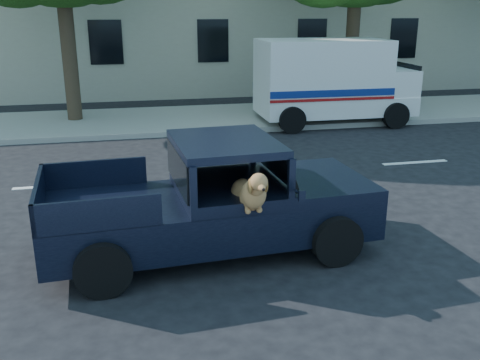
% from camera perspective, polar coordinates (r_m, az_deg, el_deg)
% --- Properties ---
extents(ground, '(120.00, 120.00, 0.00)m').
position_cam_1_polar(ground, '(8.52, 6.06, -6.00)').
color(ground, black).
rests_on(ground, ground).
extents(far_sidewalk, '(60.00, 4.00, 0.15)m').
position_cam_1_polar(far_sidewalk, '(17.09, -3.68, 6.58)').
color(far_sidewalk, gray).
rests_on(far_sidewalk, ground).
extents(lane_stripes, '(21.60, 0.14, 0.01)m').
position_cam_1_polar(lane_stripes, '(12.18, 10.00, 1.29)').
color(lane_stripes, silver).
rests_on(lane_stripes, ground).
extents(pickup_truck, '(4.78, 2.49, 1.68)m').
position_cam_1_polar(pickup_truck, '(7.77, -3.66, -3.81)').
color(pickup_truck, black).
rests_on(pickup_truck, ground).
extents(mail_truck, '(4.65, 2.41, 2.53)m').
position_cam_1_polar(mail_truck, '(16.70, 9.68, 9.69)').
color(mail_truck, silver).
rests_on(mail_truck, ground).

